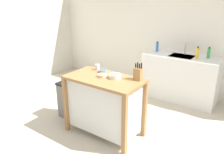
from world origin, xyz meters
name	(u,v)px	position (x,y,z in m)	size (l,w,h in m)	color
ground_plane	(110,137)	(0.00, 0.00, 0.00)	(6.95, 6.95, 0.00)	#BCB29E
wall_back	(173,32)	(0.00, 2.27, 1.30)	(5.95, 0.10, 2.60)	silver
wall_left	(26,28)	(-2.97, 0.83, 1.30)	(0.10, 2.87, 2.60)	silver
kitchen_island	(104,103)	(-0.13, 0.05, 0.51)	(1.12, 0.61, 0.91)	#9E7042
knife_block	(138,74)	(0.30, 0.25, 1.00)	(0.11, 0.09, 0.25)	#AD7F4C
bowl_ceramic_small	(115,76)	(0.01, 0.12, 0.94)	(0.17, 0.17, 0.06)	silver
bowl_stoneware_deep	(102,75)	(-0.17, 0.06, 0.93)	(0.13, 0.13, 0.04)	beige
bowl_ceramic_wide	(103,71)	(-0.29, 0.23, 0.93)	(0.13, 0.13, 0.04)	gray
drinking_cup	(97,67)	(-0.44, 0.28, 0.95)	(0.07, 0.07, 0.09)	silver
trash_bin	(70,100)	(-0.93, 0.10, 0.32)	(0.36, 0.28, 0.63)	slate
sink_counter	(180,77)	(0.37, 1.92, 0.46)	(1.46, 0.60, 0.91)	silver
sink_faucet	(185,49)	(0.37, 2.06, 1.02)	(0.02, 0.02, 0.22)	#B7BCC1
bottle_dish_soap	(197,53)	(0.66, 1.84, 1.02)	(0.06, 0.06, 0.23)	yellow
bottle_spray_cleaner	(157,47)	(-0.19, 1.95, 1.01)	(0.05, 0.05, 0.21)	blue
bottle_hand_soap	(209,53)	(0.82, 2.01, 1.01)	(0.05, 0.05, 0.21)	green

